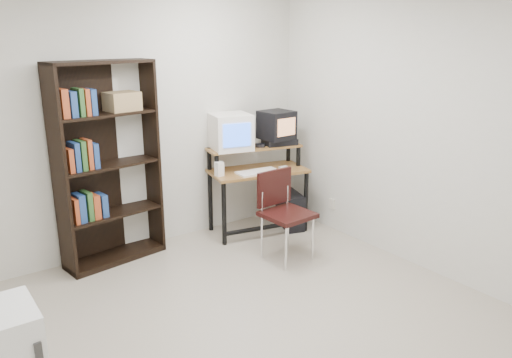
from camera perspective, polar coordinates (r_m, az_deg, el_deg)
floor at (r=4.07m, az=-0.71°, el=-16.81°), size 4.00×4.00×0.01m
back_wall at (r=5.25m, az=-13.55°, el=5.82°), size 4.00×0.01×2.60m
right_wall at (r=4.93m, az=18.65°, el=4.74°), size 0.01×4.00×2.60m
computer_desk at (r=5.67m, az=0.16°, el=0.53°), size 1.17×0.76×0.98m
crt_monitor at (r=5.55m, az=-2.95°, el=5.42°), size 0.50×0.50×0.40m
vcr at (r=5.78m, az=2.69°, el=4.26°), size 0.41×0.34×0.08m
crt_tv at (r=5.72m, az=2.37°, el=6.19°), size 0.35×0.36×0.32m
cd_spindle at (r=5.64m, az=0.49°, el=3.82°), size 0.13×0.13×0.05m
keyboard at (r=5.50m, az=0.21°, el=0.73°), size 0.49×0.26×0.03m
mousepad at (r=5.69m, az=3.22°, el=1.08°), size 0.24×0.20×0.01m
mouse at (r=5.69m, az=3.17°, el=1.29°), size 0.10×0.06×0.03m
desk_speaker at (r=5.38m, az=-4.21°, el=1.07°), size 0.08×0.08×0.17m
pc_tower at (r=5.92m, az=3.92°, el=-3.52°), size 0.33×0.49×0.42m
school_chair at (r=5.01m, az=3.04°, el=-3.04°), size 0.48×0.48×0.90m
bookshelf at (r=5.05m, az=-16.77°, el=1.77°), size 1.03×0.46×1.98m
wall_outlet at (r=5.90m, az=8.64°, el=-2.83°), size 0.02×0.08×0.12m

